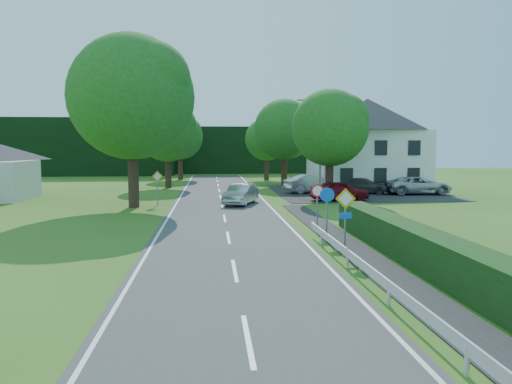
{
  "coord_description": "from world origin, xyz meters",
  "views": [
    {
      "loc": [
        -0.77,
        -10.35,
        4.2
      ],
      "look_at": [
        1.7,
        16.77,
        1.66
      ],
      "focal_mm": 35.0,
      "sensor_mm": 36.0,
      "label": 1
    }
  ],
  "objects": [
    {
      "name": "moving_car",
      "position": [
        1.33,
        24.71,
        0.76
      ],
      "size": [
        2.9,
        4.63,
        1.44
      ],
      "primitive_type": "imported",
      "rotation": [
        0.0,
        0.0,
        -0.34
      ],
      "color": "silver",
      "rests_on": "road"
    },
    {
      "name": "line_centre",
      "position": [
        0.0,
        20.0,
        0.04
      ],
      "size": [
        0.12,
        80.0,
        0.01
      ],
      "primitive_type": null,
      "color": "white",
      "rests_on": "road"
    },
    {
      "name": "motorcycle",
      "position": [
        1.8,
        31.27,
        0.56
      ],
      "size": [
        1.27,
        2.1,
        1.04
      ],
      "primitive_type": "imported",
      "rotation": [
        0.0,
        0.0,
        -0.31
      ],
      "color": "black",
      "rests_on": "road"
    },
    {
      "name": "sign_priority_left",
      "position": [
        -4.5,
        24.98,
        1.72
      ],
      "size": [
        0.78,
        0.09,
        2.44
      ],
      "color": "gray",
      "rests_on": "ground"
    },
    {
      "name": "parked_car_grey",
      "position": [
        12.52,
        32.0,
        0.72
      ],
      "size": [
        5.04,
        3.83,
        1.36
      ],
      "primitive_type": "imported",
      "rotation": [
        0.0,
        0.0,
        1.1
      ],
      "color": "#4C4C51",
      "rests_on": "parking_pad"
    },
    {
      "name": "tree_right_mid",
      "position": [
        8.5,
        28.0,
        4.29
      ],
      "size": [
        7.0,
        7.0,
        8.58
      ],
      "primitive_type": null,
      "color": "#1B5519",
      "rests_on": "ground"
    },
    {
      "name": "treeline_left",
      "position": [
        -28.0,
        62.0,
        4.0
      ],
      "size": [
        44.0,
        6.0,
        8.0
      ],
      "primitive_type": "cube",
      "color": "black",
      "rests_on": "ground"
    },
    {
      "name": "sign_roundabout",
      "position": [
        4.3,
        10.98,
        1.67
      ],
      "size": [
        0.64,
        0.08,
        2.37
      ],
      "color": "gray",
      "rests_on": "ground"
    },
    {
      "name": "road",
      "position": [
        0.0,
        20.0,
        0.02
      ],
      "size": [
        7.0,
        80.0,
        0.04
      ],
      "primitive_type": "cube",
      "color": "#3E3E40",
      "rests_on": "ground"
    },
    {
      "name": "parasol",
      "position": [
        9.53,
        34.03,
        0.89
      ],
      "size": [
        1.87,
        1.9,
        1.7
      ],
      "primitive_type": "imported",
      "rotation": [
        0.0,
        0.0,
        0.01
      ],
      "color": "red",
      "rests_on": "parking_pad"
    },
    {
      "name": "parked_car_silver_b",
      "position": [
        16.95,
        30.69,
        0.81
      ],
      "size": [
        5.59,
        2.72,
        1.53
      ],
      "primitive_type": "imported",
      "rotation": [
        0.0,
        0.0,
        1.54
      ],
      "color": "#B9BBC1",
      "rests_on": "parking_pad"
    },
    {
      "name": "line_edge_left",
      "position": [
        -3.25,
        20.0,
        0.04
      ],
      "size": [
        0.12,
        80.0,
        0.01
      ],
      "primitive_type": "cube",
      "color": "white",
      "rests_on": "road"
    },
    {
      "name": "parked_car_silver_a",
      "position": [
        8.12,
        32.79,
        0.85
      ],
      "size": [
        5.19,
        2.9,
        1.62
      ],
      "primitive_type": "imported",
      "rotation": [
        0.0,
        0.0,
        1.83
      ],
      "color": "#B5B5BA",
      "rests_on": "parking_pad"
    },
    {
      "name": "tree_left_back",
      "position": [
        -4.5,
        52.0,
        4.04
      ],
      "size": [
        6.6,
        6.6,
        8.07
      ],
      "primitive_type": null,
      "color": "#1B5519",
      "rests_on": "ground"
    },
    {
      "name": "tree_main",
      "position": [
        -6.0,
        24.0,
        5.82
      ],
      "size": [
        9.4,
        9.4,
        11.64
      ],
      "primitive_type": null,
      "color": "#1B5519",
      "rests_on": "ground"
    },
    {
      "name": "sign_priority_right",
      "position": [
        4.3,
        7.98,
        1.8
      ],
      "size": [
        0.78,
        0.09,
        2.59
      ],
      "color": "gray",
      "rests_on": "ground"
    },
    {
      "name": "footpath",
      "position": [
        4.95,
        2.0,
        0.02
      ],
      "size": [
        1.5,
        44.0,
        0.04
      ],
      "primitive_type": "cube",
      "color": "black",
      "rests_on": "ground"
    },
    {
      "name": "house_white",
      "position": [
        14.0,
        36.0,
        4.41
      ],
      "size": [
        10.6,
        8.4,
        8.6
      ],
      "color": "white",
      "rests_on": "ground"
    },
    {
      "name": "parked_car_red",
      "position": [
        8.95,
        26.5,
        0.79
      ],
      "size": [
        4.51,
        2.08,
        1.5
      ],
      "primitive_type": "imported",
      "rotation": [
        0.0,
        0.0,
        1.64
      ],
      "color": "maroon",
      "rests_on": "parking_pad"
    },
    {
      "name": "line_edge_right",
      "position": [
        3.25,
        20.0,
        0.04
      ],
      "size": [
        0.12,
        80.0,
        0.01
      ],
      "primitive_type": "cube",
      "color": "white",
      "rests_on": "road"
    },
    {
      "name": "guardrail",
      "position": [
        3.85,
        -1.0,
        0.34
      ],
      "size": [
        0.12,
        26.0,
        0.69
      ],
      "primitive_type": null,
      "color": "silver",
      "rests_on": "ground"
    },
    {
      "name": "parking_pad",
      "position": [
        12.0,
        33.0,
        0.02
      ],
      "size": [
        14.0,
        16.0,
        0.04
      ],
      "primitive_type": "cube",
      "color": "black",
      "rests_on": "ground"
    },
    {
      "name": "ground",
      "position": [
        0.0,
        0.0,
        0.0
      ],
      "size": [
        160.0,
        160.0,
        0.0
      ],
      "primitive_type": "plane",
      "color": "#2C5719",
      "rests_on": "ground"
    },
    {
      "name": "treeline_right",
      "position": [
        8.0,
        66.0,
        3.5
      ],
      "size": [
        30.0,
        5.0,
        7.0
      ],
      "primitive_type": "cube",
      "color": "black",
      "rests_on": "ground"
    },
    {
      "name": "tree_right_back",
      "position": [
        6.0,
        50.0,
        3.78
      ],
      "size": [
        6.2,
        6.2,
        7.56
      ],
      "primitive_type": null,
      "color": "#1B5519",
      "rests_on": "ground"
    },
    {
      "name": "streetlight",
      "position": [
        8.06,
        30.0,
        4.46
      ],
      "size": [
        2.03,
        0.18,
        8.0
      ],
      "color": "gray",
      "rests_on": "ground"
    },
    {
      "name": "sign_speed_limit",
      "position": [
        4.3,
        12.97,
        1.77
      ],
      "size": [
        0.64,
        0.11,
        2.37
      ],
      "color": "gray",
      "rests_on": "ground"
    },
    {
      "name": "tree_left_far",
      "position": [
        -5.0,
        40.0,
        4.29
      ],
      "size": [
        7.0,
        7.0,
        8.58
      ],
      "primitive_type": null,
      "color": "#1B5519",
      "rests_on": "ground"
    },
    {
      "name": "tree_right_far",
      "position": [
        7.0,
        42.0,
        4.54
      ],
      "size": [
        7.4,
        7.4,
        9.09
      ],
      "primitive_type": null,
      "color": "#1B5519",
      "rests_on": "ground"
    }
  ]
}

